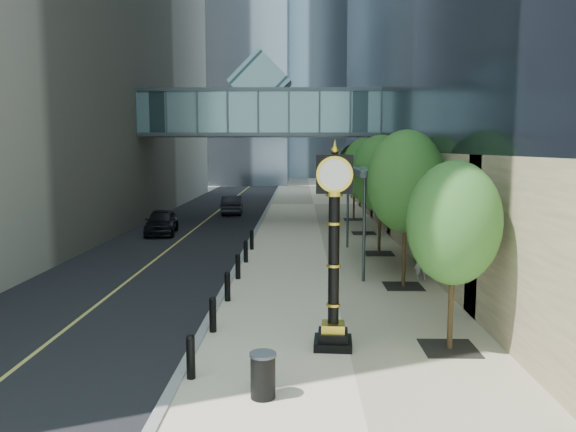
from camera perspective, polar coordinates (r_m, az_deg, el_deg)
The scene contains 14 objects.
ground at distance 12.19m, azimuth 2.47°, elevation -18.36°, with size 320.00×320.00×0.00m, color gray.
road at distance 51.72m, azimuth -6.27°, elevation 1.18°, with size 8.00×180.00×0.02m, color black.
sidewalk at distance 51.30m, azimuth 2.63°, elevation 1.19°, with size 8.00×180.00×0.06m, color beige.
curb at distance 51.35m, azimuth -1.84°, elevation 1.21°, with size 0.25×180.00×0.07m, color gray.
distant_tower_c at distance 133.95m, azimuth -1.33°, elevation 18.76°, with size 22.00×22.00×65.00m, color #8C9BB0.
skywalk at distance 39.19m, azimuth -2.83°, elevation 10.64°, with size 17.00×4.20×5.80m.
entrance_canopy at distance 25.32m, azimuth 9.76°, elevation 4.58°, with size 3.00×8.00×4.38m.
bollard_row at distance 20.71m, azimuth -5.60°, elevation -6.18°, with size 0.20×16.20×0.90m.
street_trees at distance 27.93m, azimuth 9.20°, elevation 4.03°, with size 2.82×28.49×5.80m.
street_clock at distance 14.39m, azimuth 4.67°, elevation -4.68°, with size 1.04×1.04×5.20m.
trash_bin at distance 12.06m, azimuth -2.56°, elevation -16.00°, with size 0.52×0.52×0.90m, color black.
pedestrian at distance 22.35m, azimuth 13.38°, elevation -4.49°, with size 0.57×0.37×1.56m, color #AEA99F.
car_near at distance 34.58m, azimuth -12.72°, elevation -0.57°, with size 1.75×4.36×1.48m, color black.
car_far at distance 44.22m, azimuth -5.69°, elevation 1.15°, with size 1.51×4.33×1.43m, color black.
Camera 1 is at (-0.26, -11.02, 5.22)m, focal length 35.00 mm.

